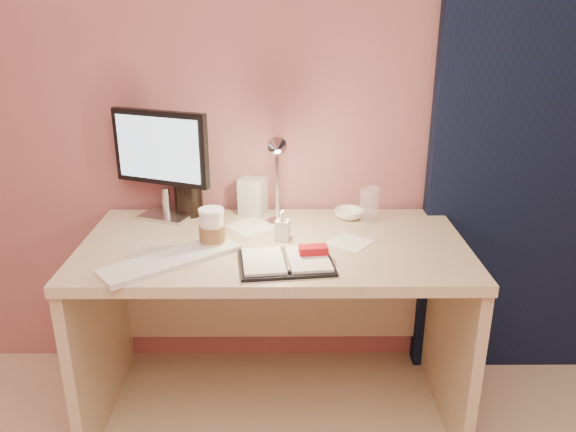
{
  "coord_description": "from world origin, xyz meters",
  "views": [
    {
      "loc": [
        0.04,
        -0.5,
        1.54
      ],
      "look_at": [
        0.05,
        1.33,
        0.85
      ],
      "focal_mm": 35.0,
      "sensor_mm": 36.0,
      "label": 1
    }
  ],
  "objects_px": {
    "keyboard": "(171,260)",
    "desk_lamp": "(276,173)",
    "planner": "(288,261)",
    "clear_cup": "(369,204)",
    "desk": "(275,287)",
    "lotion_bottle": "(283,225)",
    "monitor": "(163,155)",
    "coffee_cup": "(212,230)",
    "product_box": "(253,196)",
    "dark_jar": "(188,195)",
    "bowl": "(349,214)"
  },
  "relations": [
    {
      "from": "desk",
      "to": "bowl",
      "type": "relative_size",
      "value": 11.66
    },
    {
      "from": "monitor",
      "to": "coffee_cup",
      "type": "xyz_separation_m",
      "value": [
        0.22,
        -0.31,
        -0.19
      ]
    },
    {
      "from": "desk",
      "to": "lotion_bottle",
      "type": "height_order",
      "value": "lotion_bottle"
    },
    {
      "from": "desk_lamp",
      "to": "dark_jar",
      "type": "bearing_deg",
      "value": 148.97
    },
    {
      "from": "bowl",
      "to": "product_box",
      "type": "xyz_separation_m",
      "value": [
        -0.39,
        0.05,
        0.06
      ]
    },
    {
      "from": "coffee_cup",
      "to": "lotion_bottle",
      "type": "bearing_deg",
      "value": 16.97
    },
    {
      "from": "desk",
      "to": "desk_lamp",
      "type": "bearing_deg",
      "value": 58.68
    },
    {
      "from": "monitor",
      "to": "bowl",
      "type": "relative_size",
      "value": 3.63
    },
    {
      "from": "planner",
      "to": "desk_lamp",
      "type": "bearing_deg",
      "value": 92.22
    },
    {
      "from": "lotion_bottle",
      "to": "desk_lamp",
      "type": "relative_size",
      "value": 0.3
    },
    {
      "from": "desk",
      "to": "keyboard",
      "type": "relative_size",
      "value": 2.93
    },
    {
      "from": "clear_cup",
      "to": "dark_jar",
      "type": "relative_size",
      "value": 0.83
    },
    {
      "from": "clear_cup",
      "to": "desk_lamp",
      "type": "distance_m",
      "value": 0.43
    },
    {
      "from": "clear_cup",
      "to": "coffee_cup",
      "type": "bearing_deg",
      "value": -155.34
    },
    {
      "from": "product_box",
      "to": "desk_lamp",
      "type": "xyz_separation_m",
      "value": [
        0.1,
        -0.21,
        0.16
      ]
    },
    {
      "from": "desk",
      "to": "product_box",
      "type": "height_order",
      "value": "product_box"
    },
    {
      "from": "monitor",
      "to": "product_box",
      "type": "height_order",
      "value": "monitor"
    },
    {
      "from": "product_box",
      "to": "desk_lamp",
      "type": "relative_size",
      "value": 0.4
    },
    {
      "from": "bowl",
      "to": "desk_lamp",
      "type": "relative_size",
      "value": 0.32
    },
    {
      "from": "monitor",
      "to": "desk",
      "type": "bearing_deg",
      "value": -0.78
    },
    {
      "from": "planner",
      "to": "desk_lamp",
      "type": "height_order",
      "value": "desk_lamp"
    },
    {
      "from": "keyboard",
      "to": "coffee_cup",
      "type": "relative_size",
      "value": 3.25
    },
    {
      "from": "coffee_cup",
      "to": "bowl",
      "type": "bearing_deg",
      "value": 29.65
    },
    {
      "from": "coffee_cup",
      "to": "desk_lamp",
      "type": "height_order",
      "value": "desk_lamp"
    },
    {
      "from": "coffee_cup",
      "to": "clear_cup",
      "type": "xyz_separation_m",
      "value": [
        0.59,
        0.27,
        -0.0
      ]
    },
    {
      "from": "desk",
      "to": "desk_lamp",
      "type": "height_order",
      "value": "desk_lamp"
    },
    {
      "from": "coffee_cup",
      "to": "desk_lamp",
      "type": "distance_m",
      "value": 0.31
    },
    {
      "from": "planner",
      "to": "clear_cup",
      "type": "relative_size",
      "value": 2.48
    },
    {
      "from": "clear_cup",
      "to": "bowl",
      "type": "distance_m",
      "value": 0.09
    },
    {
      "from": "desk",
      "to": "desk_lamp",
      "type": "relative_size",
      "value": 3.71
    },
    {
      "from": "desk",
      "to": "dark_jar",
      "type": "height_order",
      "value": "dark_jar"
    },
    {
      "from": "product_box",
      "to": "desk_lamp",
      "type": "distance_m",
      "value": 0.28
    },
    {
      "from": "product_box",
      "to": "clear_cup",
      "type": "bearing_deg",
      "value": 10.96
    },
    {
      "from": "desk_lamp",
      "to": "bowl",
      "type": "bearing_deg",
      "value": 26.31
    },
    {
      "from": "coffee_cup",
      "to": "desk_lamp",
      "type": "relative_size",
      "value": 0.39
    },
    {
      "from": "desk_lamp",
      "to": "coffee_cup",
      "type": "bearing_deg",
      "value": -149.63
    },
    {
      "from": "product_box",
      "to": "desk_lamp",
      "type": "bearing_deg",
      "value": -44.22
    },
    {
      "from": "desk_lamp",
      "to": "desk",
      "type": "bearing_deg",
      "value": -122.86
    },
    {
      "from": "keyboard",
      "to": "lotion_bottle",
      "type": "bearing_deg",
      "value": -10.96
    },
    {
      "from": "coffee_cup",
      "to": "dark_jar",
      "type": "relative_size",
      "value": 0.9
    },
    {
      "from": "lotion_bottle",
      "to": "product_box",
      "type": "height_order",
      "value": "product_box"
    },
    {
      "from": "monitor",
      "to": "coffee_cup",
      "type": "height_order",
      "value": "monitor"
    },
    {
      "from": "keyboard",
      "to": "desk_lamp",
      "type": "distance_m",
      "value": 0.49
    },
    {
      "from": "dark_jar",
      "to": "desk_lamp",
      "type": "height_order",
      "value": "desk_lamp"
    },
    {
      "from": "bowl",
      "to": "lotion_bottle",
      "type": "height_order",
      "value": "lotion_bottle"
    },
    {
      "from": "dark_jar",
      "to": "monitor",
      "type": "bearing_deg",
      "value": -158.05
    },
    {
      "from": "clear_cup",
      "to": "lotion_bottle",
      "type": "relative_size",
      "value": 1.19
    },
    {
      "from": "desk",
      "to": "keyboard",
      "type": "xyz_separation_m",
      "value": [
        -0.34,
        -0.25,
        0.24
      ]
    },
    {
      "from": "lotion_bottle",
      "to": "product_box",
      "type": "relative_size",
      "value": 0.74
    },
    {
      "from": "clear_cup",
      "to": "lotion_bottle",
      "type": "bearing_deg",
      "value": -150.32
    }
  ]
}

